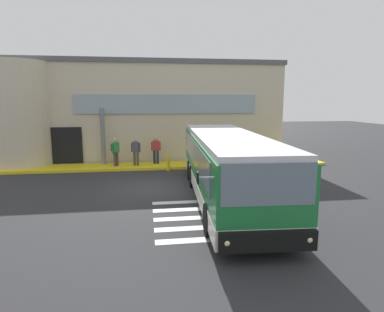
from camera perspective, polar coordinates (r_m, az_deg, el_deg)
name	(u,v)px	position (r m, az deg, el deg)	size (l,w,h in m)	color
ground_plane	(156,188)	(15.27, -6.46, -5.57)	(80.00, 90.00, 0.02)	#2B2B2D
bay_paint_stripes	(217,217)	(11.51, 4.37, -10.64)	(4.40, 3.96, 0.01)	silver
terminal_building	(142,110)	(26.29, -8.83, 8.10)	(19.31, 13.80, 6.62)	beige
boarding_curb	(153,166)	(19.92, -6.88, -1.71)	(21.51, 2.00, 0.15)	yellow
entry_support_column	(103,136)	(20.41, -15.48, 3.36)	(0.28, 0.28, 3.42)	slate
bus_main_foreground	(227,168)	(13.11, 6.12, -2.08)	(3.60, 10.98, 2.70)	#1E7238
passenger_near_column	(115,150)	(19.66, -13.42, 1.02)	(0.51, 0.52, 1.68)	#4C4233
passenger_by_doorway	(136,150)	(19.58, -9.91, 1.01)	(0.57, 0.32, 1.68)	#4C4233
passenger_at_curb_edge	(156,149)	(20.01, -6.40, 1.28)	(0.59, 0.23, 1.68)	#1E2338
safety_bollard_yellow	(168,163)	(18.71, -4.25, -1.24)	(0.18, 0.18, 0.90)	yellow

